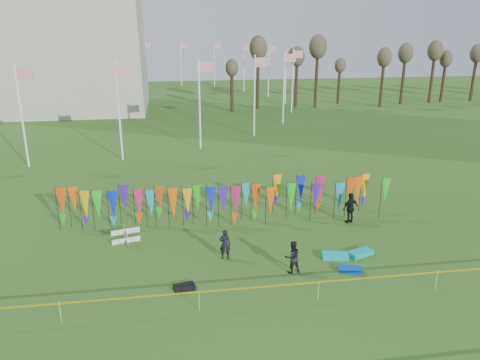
{
  "coord_description": "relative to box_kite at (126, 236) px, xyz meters",
  "views": [
    {
      "loc": [
        -2.81,
        -17.93,
        10.66
      ],
      "look_at": [
        0.9,
        6.0,
        2.68
      ],
      "focal_mm": 35.0,
      "sensor_mm": 36.0,
      "label": 1
    }
  ],
  "objects": [
    {
      "name": "kite_bag_teal",
      "position": [
        11.43,
        -3.13,
        -0.29
      ],
      "size": [
        1.36,
        0.98,
        0.24
      ],
      "primitive_type": "cube",
      "rotation": [
        0.0,
        0.0,
        0.36
      ],
      "color": "#0CADAE",
      "rests_on": "ground"
    },
    {
      "name": "person_right",
      "position": [
        12.39,
        0.78,
        0.49
      ],
      "size": [
        1.19,
        0.93,
        1.79
      ],
      "primitive_type": "imported",
      "rotation": [
        0.0,
        0.0,
        3.51
      ],
      "color": "black",
      "rests_on": "ground"
    },
    {
      "name": "kite_bag_blue",
      "position": [
        10.33,
        -4.6,
        -0.3
      ],
      "size": [
        1.19,
        0.93,
        0.22
      ],
      "primitive_type": "cube",
      "rotation": [
        0.0,
        0.0,
        -0.41
      ],
      "color": "#0A45A5",
      "rests_on": "ground"
    },
    {
      "name": "ground",
      "position": [
        5.26,
        -4.61,
        -0.41
      ],
      "size": [
        160.0,
        160.0,
        0.0
      ],
      "primitive_type": "plane",
      "color": "#2E5117",
      "rests_on": "ground"
    },
    {
      "name": "banner_row",
      "position": [
        5.54,
        2.03,
        1.02
      ],
      "size": [
        18.64,
        0.64,
        2.31
      ],
      "color": "black",
      "rests_on": "ground"
    },
    {
      "name": "person_mid",
      "position": [
        7.68,
        -4.21,
        0.36
      ],
      "size": [
        0.8,
        0.56,
        1.53
      ],
      "primitive_type": "imported",
      "rotation": [
        0.0,
        0.0,
        3.29
      ],
      "color": "black",
      "rests_on": "ground"
    },
    {
      "name": "box_kite",
      "position": [
        0.0,
        0.0,
        0.0
      ],
      "size": [
        0.73,
        0.73,
        0.81
      ],
      "rotation": [
        0.0,
        0.0,
        0.24
      ],
      "color": "red",
      "rests_on": "ground"
    },
    {
      "name": "kite_bag_turquoise",
      "position": [
        10.1,
        -3.23,
        -0.28
      ],
      "size": [
        1.34,
        0.87,
        0.25
      ],
      "primitive_type": "cube",
      "rotation": [
        0.0,
        0.0,
        -0.22
      ],
      "color": "#0CBFBB",
      "rests_on": "ground"
    },
    {
      "name": "flagpole_ring",
      "position": [
        -8.74,
        43.39,
        3.59
      ],
      "size": [
        57.4,
        56.16,
        8.0
      ],
      "color": "white",
      "rests_on": "ground"
    },
    {
      "name": "kite_bag_black",
      "position": [
        2.77,
        -4.94,
        -0.3
      ],
      "size": [
        0.97,
        0.68,
        0.2
      ],
      "primitive_type": "cube",
      "rotation": [
        0.0,
        0.0,
        0.21
      ],
      "color": "black",
      "rests_on": "ground"
    },
    {
      "name": "person_left",
      "position": [
        4.84,
        -2.44,
        0.35
      ],
      "size": [
        0.61,
        0.49,
        1.51
      ],
      "primitive_type": "imported",
      "rotation": [
        0.0,
        0.0,
        2.96
      ],
      "color": "black",
      "rests_on": "ground"
    },
    {
      "name": "caution_tape_near",
      "position": [
        5.03,
        -6.58,
        0.37
      ],
      "size": [
        26.0,
        0.02,
        0.9
      ],
      "color": "#FDF005",
      "rests_on": "ground"
    },
    {
      "name": "tree_line",
      "position": [
        37.26,
        39.39,
        5.76
      ],
      "size": [
        53.92,
        1.92,
        7.84
      ],
      "color": "#35241A",
      "rests_on": "ground"
    }
  ]
}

